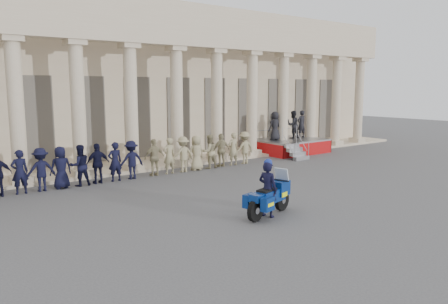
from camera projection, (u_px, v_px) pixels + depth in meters
The scene contains 6 objects.
ground at pixel (259, 201), 16.30m from camera, with size 90.00×90.00×0.00m, color #454548.
building at pixel (103, 82), 27.28m from camera, with size 40.00×12.50×9.00m.
officer_rank at pixel (85, 165), 18.74m from camera, with size 18.88×0.67×1.78m.
reviewing_stand at pixel (289, 132), 27.95m from camera, with size 4.37×4.16×2.68m.
motorcycle at pixel (270, 196), 14.32m from camera, with size 2.29×1.20×1.49m.
rider at pixel (268, 188), 14.17m from camera, with size 0.60×0.76×1.92m.
Camera 1 is at (-10.59, -11.88, 4.20)m, focal length 35.00 mm.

